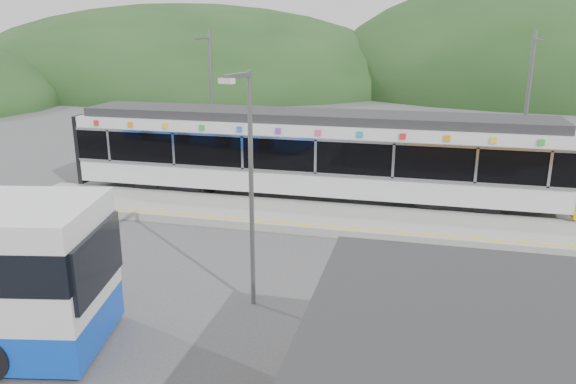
# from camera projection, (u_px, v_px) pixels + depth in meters

# --- Properties ---
(ground) EXTENTS (120.00, 120.00, 0.00)m
(ground) POSITION_uv_depth(u_px,v_px,m) (322.00, 256.00, 18.05)
(ground) COLOR #4C4C4F
(ground) RESTS_ON ground
(hills) EXTENTS (146.00, 149.00, 26.00)m
(hills) POSITION_uv_depth(u_px,v_px,m) (505.00, 219.00, 21.55)
(hills) COLOR #1E3D19
(hills) RESTS_ON ground
(platform) EXTENTS (26.00, 3.20, 0.30)m
(platform) POSITION_uv_depth(u_px,v_px,m) (338.00, 219.00, 21.08)
(platform) COLOR #9E9E99
(platform) RESTS_ON ground
(yellow_line) EXTENTS (26.00, 0.10, 0.01)m
(yellow_line) POSITION_uv_depth(u_px,v_px,m) (332.00, 227.00, 19.82)
(yellow_line) COLOR yellow
(yellow_line) RESTS_ON platform
(train) EXTENTS (20.44, 3.01, 3.74)m
(train) POSITION_uv_depth(u_px,v_px,m) (311.00, 152.00, 23.42)
(train) COLOR black
(train) RESTS_ON ground
(catenary_mast_west) EXTENTS (0.18, 1.80, 7.00)m
(catenary_mast_west) POSITION_uv_depth(u_px,v_px,m) (211.00, 103.00, 26.60)
(catenary_mast_west) COLOR slate
(catenary_mast_west) RESTS_ON ground
(catenary_mast_east) EXTENTS (0.18, 1.80, 7.00)m
(catenary_mast_east) POSITION_uv_depth(u_px,v_px,m) (526.00, 113.00, 23.38)
(catenary_mast_east) COLOR slate
(catenary_mast_east) RESTS_ON ground
(lamp_post) EXTENTS (0.39, 1.11, 6.11)m
(lamp_post) POSITION_uv_depth(u_px,v_px,m) (249.00, 172.00, 13.82)
(lamp_post) COLOR slate
(lamp_post) RESTS_ON ground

